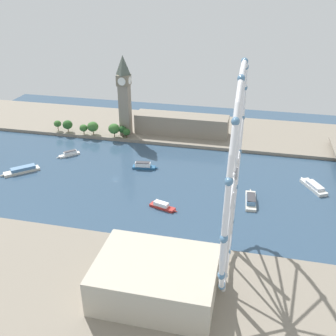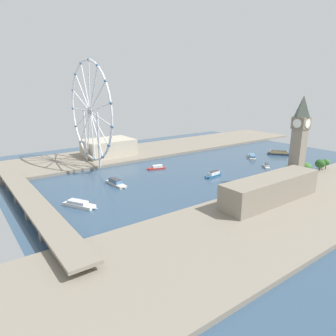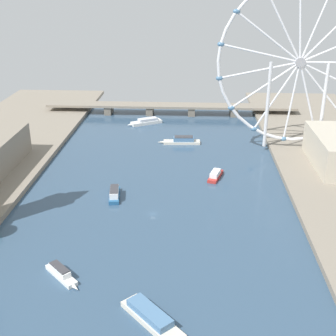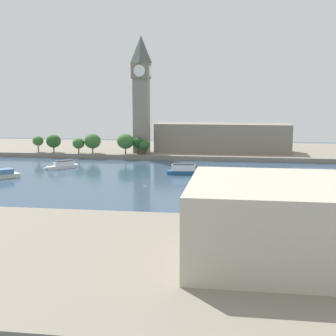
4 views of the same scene
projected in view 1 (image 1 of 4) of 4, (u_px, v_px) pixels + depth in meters
name	position (u px, v px, depth m)	size (l,w,h in m)	color
ground_plane	(115.00, 179.00, 315.95)	(408.71, 408.71, 0.00)	#334C66
riverbank_left	(153.00, 126.00, 419.11)	(90.00, 520.00, 3.00)	gray
riverbank_right	(40.00, 278.00, 211.43)	(90.00, 520.00, 3.00)	gray
clock_tower	(124.00, 95.00, 377.27)	(12.61, 12.61, 78.24)	gray
parliament_block	(182.00, 124.00, 391.89)	(22.00, 93.03, 19.47)	gray
tree_row_embankment	(95.00, 127.00, 389.74)	(13.14, 82.52, 13.72)	#513823
ferris_wheel	(234.00, 175.00, 191.27)	(110.42, 3.20, 113.47)	silver
riverside_hall	(156.00, 279.00, 194.48)	(43.87, 59.73, 20.19)	#BCB29E
tour_boat_0	(69.00, 154.00, 354.51)	(17.83, 17.74, 4.66)	white
tour_boat_1	(313.00, 186.00, 300.74)	(29.02, 19.25, 4.77)	white
tour_boat_2	(251.00, 200.00, 282.73)	(31.52, 8.66, 5.36)	beige
tour_boat_3	(162.00, 206.00, 275.72)	(10.57, 22.17, 4.61)	#B22D28
tour_boat_4	(144.00, 166.00, 331.26)	(7.83, 23.07, 5.92)	#235684
tour_boat_6	(22.00, 170.00, 325.11)	(26.39, 27.70, 4.73)	beige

